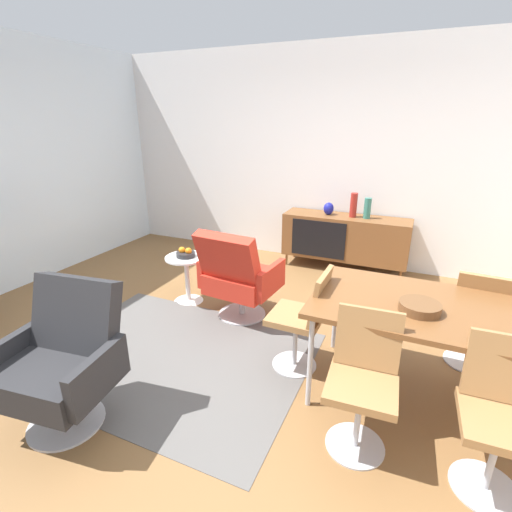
{
  "coord_description": "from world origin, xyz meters",
  "views": [
    {
      "loc": [
        1.11,
        -2.45,
        1.91
      ],
      "look_at": [
        -0.16,
        0.4,
        0.75
      ],
      "focal_mm": 26.27,
      "sensor_mm": 36.0,
      "label": 1
    }
  ],
  "objects": [
    {
      "name": "vase_sculptural_dark",
      "position": [
        0.52,
        2.3,
        0.85
      ],
      "size": [
        0.09,
        0.09,
        0.26
      ],
      "color": "#337266",
      "rests_on": "sideboard"
    },
    {
      "name": "dining_table",
      "position": [
        1.3,
        0.03,
        0.7
      ],
      "size": [
        1.6,
        0.9,
        0.74
      ],
      "color": "brown",
      "rests_on": "ground_plane"
    },
    {
      "name": "dining_chair_front_right",
      "position": [
        1.65,
        -0.53,
        0.47
      ],
      "size": [
        0.42,
        0.44,
        0.86
      ],
      "color": "#9E7042",
      "rests_on": "ground_plane"
    },
    {
      "name": "dining_chair_front_left",
      "position": [
        0.95,
        -0.53,
        0.47
      ],
      "size": [
        0.42,
        0.45,
        0.86
      ],
      "color": "#9E7042",
      "rests_on": "ground_plane"
    },
    {
      "name": "wooden_bowl_on_table",
      "position": [
        1.2,
        -0.08,
        0.77
      ],
      "size": [
        0.26,
        0.26,
        0.06
      ],
      "primitive_type": "cylinder",
      "color": "brown",
      "rests_on": "dining_table"
    },
    {
      "name": "vase_cobalt",
      "position": [
        0.35,
        2.3,
        0.87
      ],
      "size": [
        0.09,
        0.09,
        0.31
      ],
      "color": "maroon",
      "rests_on": "sideboard"
    },
    {
      "name": "ground_plane",
      "position": [
        0.0,
        0.0,
        0.0
      ],
      "size": [
        8.32,
        8.32,
        0.0
      ],
      "primitive_type": "plane",
      "color": "brown"
    },
    {
      "name": "dining_chair_near_window",
      "position": [
        0.41,
        0.03,
        0.47
      ],
      "size": [
        0.43,
        0.41,
        0.86
      ],
      "color": "#9E7042",
      "rests_on": "ground_plane"
    },
    {
      "name": "dining_chair_back_right",
      "position": [
        1.65,
        0.59,
        0.47
      ],
      "size": [
        0.43,
        0.45,
        0.86
      ],
      "color": "#9E7042",
      "rests_on": "ground_plane"
    },
    {
      "name": "wall_back",
      "position": [
        0.0,
        2.6,
        1.4
      ],
      "size": [
        6.8,
        0.12,
        2.8
      ],
      "primitive_type": "cube",
      "color": "white",
      "rests_on": "ground_plane"
    },
    {
      "name": "fruit_bowl",
      "position": [
        -1.09,
        0.66,
        0.56
      ],
      "size": [
        0.2,
        0.2,
        0.11
      ],
      "color": "#262628",
      "rests_on": "side_table_round"
    },
    {
      "name": "lounge_chair_red",
      "position": [
        -0.41,
        0.55,
        0.47
      ],
      "size": [
        0.76,
        0.7,
        0.95
      ],
      "color": "red",
      "rests_on": "ground_plane"
    },
    {
      "name": "side_table_round",
      "position": [
        -1.09,
        0.66,
        0.32
      ],
      "size": [
        0.44,
        0.44,
        0.52
      ],
      "color": "white",
      "rests_on": "ground_plane"
    },
    {
      "name": "sideboard",
      "position": [
        0.27,
        2.3,
        0.44
      ],
      "size": [
        1.6,
        0.45,
        0.72
      ],
      "color": "brown",
      "rests_on": "ground_plane"
    },
    {
      "name": "vase_ceramic_small",
      "position": [
        0.03,
        2.3,
        0.8
      ],
      "size": [
        0.13,
        0.13,
        0.16
      ],
      "color": "navy",
      "rests_on": "sideboard"
    },
    {
      "name": "area_rug",
      "position": [
        -0.62,
        -0.28,
        0.0
      ],
      "size": [
        2.2,
        1.7,
        0.01
      ],
      "primitive_type": "cube",
      "color": "#595654",
      "rests_on": "ground_plane"
    },
    {
      "name": "armchair_black_shell",
      "position": [
        -0.84,
        -1.11,
        0.47
      ],
      "size": [
        0.78,
        0.73,
        0.95
      ],
      "color": "#262628",
      "rests_on": "ground_plane"
    }
  ]
}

